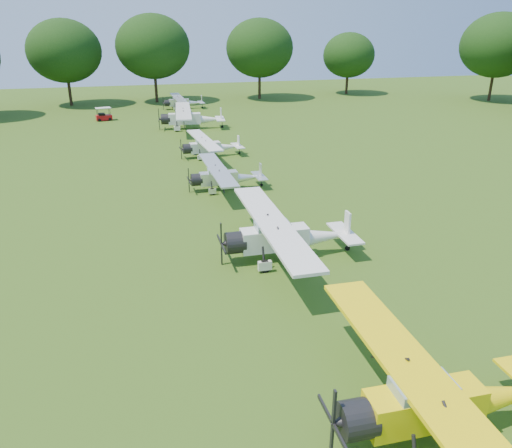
{
  "coord_description": "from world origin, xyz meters",
  "views": [
    {
      "loc": [
        -7.04,
        -23.72,
        11.74
      ],
      "look_at": [
        -0.68,
        0.79,
        1.4
      ],
      "focal_mm": 35.0,
      "sensor_mm": 36.0,
      "label": 1
    }
  ],
  "objects_px": {
    "aircraft_6": "(189,117)",
    "golf_cart": "(104,116)",
    "aircraft_2": "(441,398)",
    "aircraft_5": "(210,145)",
    "aircraft_3": "(285,234)",
    "aircraft_7": "(182,101)",
    "aircraft_4": "(224,176)"
  },
  "relations": [
    {
      "from": "golf_cart",
      "to": "aircraft_7",
      "type": "bearing_deg",
      "value": 20.91
    },
    {
      "from": "aircraft_2",
      "to": "aircraft_3",
      "type": "bearing_deg",
      "value": 94.51
    },
    {
      "from": "aircraft_2",
      "to": "aircraft_4",
      "type": "relative_size",
      "value": 1.28
    },
    {
      "from": "aircraft_2",
      "to": "aircraft_3",
      "type": "xyz_separation_m",
      "value": [
        -0.78,
        12.92,
        -0.02
      ]
    },
    {
      "from": "aircraft_6",
      "to": "golf_cart",
      "type": "height_order",
      "value": "aircraft_6"
    },
    {
      "from": "aircraft_4",
      "to": "aircraft_5",
      "type": "distance_m",
      "value": 9.87
    },
    {
      "from": "aircraft_3",
      "to": "aircraft_5",
      "type": "relative_size",
      "value": 1.26
    },
    {
      "from": "aircraft_5",
      "to": "aircraft_6",
      "type": "relative_size",
      "value": 0.76
    },
    {
      "from": "aircraft_2",
      "to": "aircraft_4",
      "type": "bearing_deg",
      "value": 94.66
    },
    {
      "from": "aircraft_3",
      "to": "golf_cart",
      "type": "height_order",
      "value": "aircraft_3"
    },
    {
      "from": "aircraft_2",
      "to": "golf_cart",
      "type": "height_order",
      "value": "aircraft_2"
    },
    {
      "from": "aircraft_5",
      "to": "golf_cart",
      "type": "bearing_deg",
      "value": 110.55
    },
    {
      "from": "aircraft_5",
      "to": "golf_cart",
      "type": "distance_m",
      "value": 23.56
    },
    {
      "from": "aircraft_6",
      "to": "aircraft_2",
      "type": "bearing_deg",
      "value": -82.77
    },
    {
      "from": "aircraft_5",
      "to": "aircraft_7",
      "type": "relative_size",
      "value": 1.0
    },
    {
      "from": "aircraft_2",
      "to": "aircraft_6",
      "type": "distance_m",
      "value": 48.44
    },
    {
      "from": "aircraft_6",
      "to": "aircraft_4",
      "type": "bearing_deg",
      "value": -85.25
    },
    {
      "from": "aircraft_4",
      "to": "aircraft_2",
      "type": "bearing_deg",
      "value": -87.12
    },
    {
      "from": "aircraft_3",
      "to": "aircraft_5",
      "type": "height_order",
      "value": "aircraft_3"
    },
    {
      "from": "aircraft_2",
      "to": "aircraft_6",
      "type": "relative_size",
      "value": 0.97
    },
    {
      "from": "aircraft_3",
      "to": "aircraft_4",
      "type": "bearing_deg",
      "value": 94.21
    },
    {
      "from": "aircraft_4",
      "to": "aircraft_7",
      "type": "xyz_separation_m",
      "value": [
        1.3,
        37.72,
        0.01
      ]
    },
    {
      "from": "aircraft_7",
      "to": "aircraft_4",
      "type": "bearing_deg",
      "value": -93.2
    },
    {
      "from": "golf_cart",
      "to": "aircraft_6",
      "type": "bearing_deg",
      "value": -49.17
    },
    {
      "from": "aircraft_4",
      "to": "golf_cart",
      "type": "bearing_deg",
      "value": 106.07
    },
    {
      "from": "aircraft_3",
      "to": "aircraft_6",
      "type": "relative_size",
      "value": 0.96
    },
    {
      "from": "aircraft_2",
      "to": "aircraft_3",
      "type": "distance_m",
      "value": 12.94
    },
    {
      "from": "aircraft_6",
      "to": "golf_cart",
      "type": "xyz_separation_m",
      "value": [
        -9.89,
        7.93,
        -0.87
      ]
    },
    {
      "from": "aircraft_5",
      "to": "golf_cart",
      "type": "relative_size",
      "value": 4.51
    },
    {
      "from": "aircraft_2",
      "to": "aircraft_7",
      "type": "xyz_separation_m",
      "value": [
        -0.28,
        62.89,
        -0.29
      ]
    },
    {
      "from": "aircraft_6",
      "to": "aircraft_3",
      "type": "bearing_deg",
      "value": -83.55
    },
    {
      "from": "aircraft_3",
      "to": "golf_cart",
      "type": "relative_size",
      "value": 5.67
    }
  ]
}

